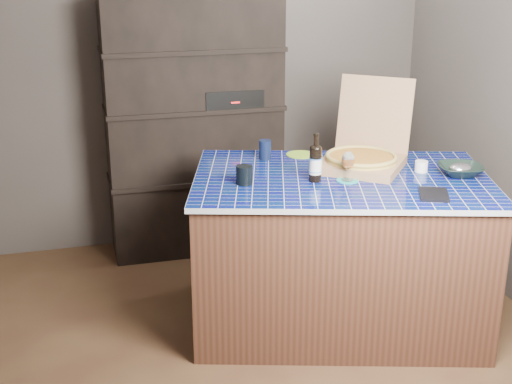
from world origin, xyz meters
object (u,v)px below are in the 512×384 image
object	(u,v)px
kitchen_island	(339,250)
bowl	(460,170)
mead_bottle	(315,163)
pizza_box	(363,156)
dvd_case	(434,194)
wine_glass	(348,161)

from	to	relation	value
kitchen_island	bowl	bearing A→B (deg)	3.39
kitchen_island	bowl	world-z (taller)	bowl
mead_bottle	bowl	size ratio (longest dim) A/B	1.10
pizza_box	bowl	distance (m)	0.55
pizza_box	dvd_case	world-z (taller)	pizza_box
pizza_box	wine_glass	world-z (taller)	pizza_box
pizza_box	mead_bottle	bearing A→B (deg)	-116.10
mead_bottle	wine_glass	world-z (taller)	mead_bottle
mead_bottle	bowl	distance (m)	0.83
pizza_box	dvd_case	xyz separation A→B (m)	(0.16, -0.55, -0.06)
mead_bottle	wine_glass	size ratio (longest dim) A/B	1.66
pizza_box	bowl	size ratio (longest dim) A/B	2.87
pizza_box	bowl	xyz separation A→B (m)	(0.47, -0.28, -0.04)
kitchen_island	dvd_case	xyz separation A→B (m)	(0.34, -0.42, 0.46)
mead_bottle	dvd_case	world-z (taller)	mead_bottle
dvd_case	wine_glass	bearing A→B (deg)	158.63
kitchen_island	mead_bottle	bearing A→B (deg)	-152.42
kitchen_island	bowl	size ratio (longest dim) A/B	7.67
pizza_box	wine_glass	size ratio (longest dim) A/B	4.33
dvd_case	bowl	distance (m)	0.41
pizza_box	dvd_case	size ratio (longest dim) A/B	3.48
wine_glass	mead_bottle	bearing A→B (deg)	164.64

